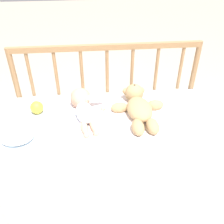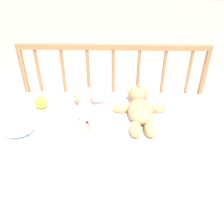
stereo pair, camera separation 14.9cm
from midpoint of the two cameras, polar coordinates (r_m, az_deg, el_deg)
ground_plane at (r=1.85m, az=2.37°, el=-14.19°), size 12.00×12.00×0.00m
crib_mattress at (r=1.68m, az=2.57°, el=-8.80°), size 1.28×0.66×0.48m
crib_rail at (r=1.76m, az=2.72°, el=7.67°), size 1.28×0.04×0.84m
blanket at (r=1.55m, az=3.28°, el=-1.21°), size 0.85×0.53×0.01m
teddy_bear at (r=1.56m, az=9.15°, el=0.74°), size 0.34×0.46×0.13m
baby at (r=1.57m, az=-3.51°, el=1.47°), size 0.30×0.40×0.13m
toy_ball at (r=1.66m, az=-13.49°, el=2.05°), size 0.08×0.08×0.08m
small_pillow at (r=1.49m, az=-18.20°, el=-3.65°), size 0.18×0.16×0.06m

